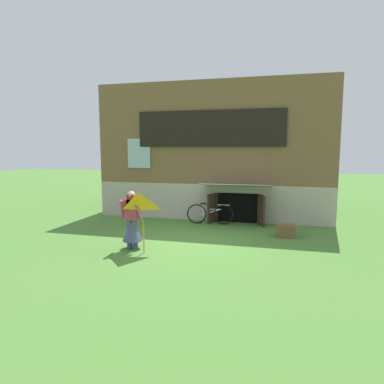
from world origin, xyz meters
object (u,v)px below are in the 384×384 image
(bicycle_silver, at_px, (210,214))
(wooden_crate, at_px, (285,231))
(kite, at_px, (139,206))
(person, at_px, (132,225))

(bicycle_silver, height_order, wooden_crate, bicycle_silver)
(kite, distance_m, bicycle_silver, 4.09)
(person, xyz_separation_m, wooden_crate, (3.93, 2.27, -0.46))
(person, bearing_deg, kite, -57.71)
(bicycle_silver, distance_m, wooden_crate, 2.80)
(person, xyz_separation_m, bicycle_silver, (1.38, 3.42, -0.28))
(kite, relative_size, bicycle_silver, 0.93)
(bicycle_silver, bearing_deg, wooden_crate, -30.46)
(bicycle_silver, bearing_deg, kite, -110.45)
(kite, relative_size, wooden_crate, 2.75)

